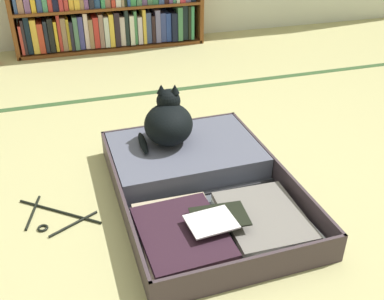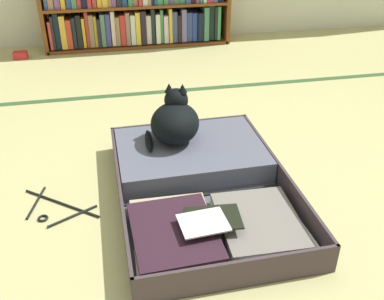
# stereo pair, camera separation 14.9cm
# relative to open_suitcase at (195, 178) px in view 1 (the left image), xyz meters

# --- Properties ---
(ground_plane) EXTENTS (10.00, 10.00, 0.00)m
(ground_plane) POSITION_rel_open_suitcase_xyz_m (0.06, -0.22, -0.05)
(ground_plane) COLOR tan
(tatami_border) EXTENTS (4.80, 0.05, 0.00)m
(tatami_border) POSITION_rel_open_suitcase_xyz_m (0.06, 1.05, -0.05)
(tatami_border) COLOR #32512A
(tatami_border) RESTS_ON ground_plane
(open_suitcase) EXTENTS (0.69, 0.99, 0.12)m
(open_suitcase) POSITION_rel_open_suitcase_xyz_m (0.00, 0.00, 0.00)
(open_suitcase) COLOR #3E3137
(open_suitcase) RESTS_ON ground_plane
(black_cat) EXTENTS (0.28, 0.31, 0.26)m
(black_cat) POSITION_rel_open_suitcase_xyz_m (-0.05, 0.24, 0.16)
(black_cat) COLOR black
(black_cat) RESTS_ON open_suitcase
(clothes_hanger) EXTENTS (0.30, 0.27, 0.01)m
(clothes_hanger) POSITION_rel_open_suitcase_xyz_m (-0.59, -0.03, -0.04)
(clothes_hanger) COLOR black
(clothes_hanger) RESTS_ON ground_plane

